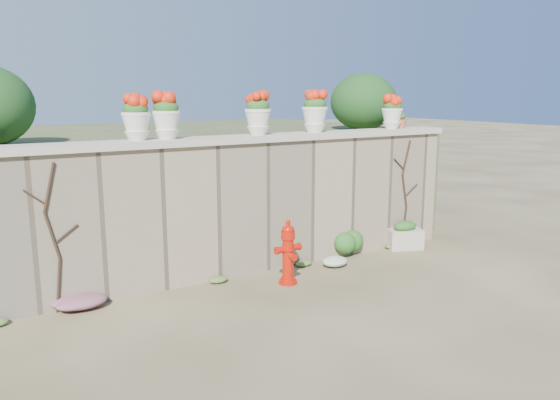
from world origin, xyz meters
TOP-DOWN VIEW (x-y plane):
  - ground at (0.00, 0.00)m, footprint 80.00×80.00m
  - stone_wall at (0.00, 1.80)m, footprint 8.00×0.40m
  - wall_cap at (0.00, 1.80)m, footprint 8.10×0.52m
  - raised_fill at (0.00, 5.00)m, footprint 9.00×6.00m
  - back_shrub_right at (3.40, 3.00)m, footprint 1.30×1.30m
  - vine_left at (-2.67, 1.58)m, footprint 0.60×0.04m
  - vine_right at (3.23, 1.58)m, footprint 0.60×0.04m
  - fire_hydrant at (0.36, 0.95)m, footprint 0.41×0.29m
  - planter_box at (3.10, 1.41)m, footprint 0.69×0.55m
  - green_shrub at (1.95, 1.55)m, footprint 0.59×0.53m
  - magenta_clump at (-2.48, 1.52)m, footprint 0.91×0.61m
  - white_flowers at (1.45, 1.15)m, footprint 0.56×0.45m
  - urn_pot_1 at (-1.50, 1.80)m, footprint 0.38×0.38m
  - urn_pot_2 at (-1.08, 1.80)m, footprint 0.40×0.40m
  - urn_pot_3 at (0.35, 1.80)m, footprint 0.40×0.40m
  - urn_pot_4 at (1.39, 1.80)m, footprint 0.42×0.42m
  - urn_pot_5 at (3.05, 1.80)m, footprint 0.37×0.37m
  - terracotta_pot at (3.25, 1.80)m, footprint 0.22×0.22m

SIDE VIEW (x-z plane):
  - ground at x=0.00m, z-range 0.00..0.00m
  - white_flowers at x=1.45m, z-range 0.00..0.20m
  - magenta_clump at x=-2.48m, z-range 0.00..0.24m
  - planter_box at x=3.10m, z-range -0.02..0.48m
  - green_shrub at x=1.95m, z-range 0.00..0.56m
  - fire_hydrant at x=0.36m, z-range 0.00..0.95m
  - vine_left at x=-2.67m, z-range 0.04..1.94m
  - vine_right at x=3.23m, z-range 0.04..1.94m
  - stone_wall at x=0.00m, z-range 0.00..2.00m
  - raised_fill at x=0.00m, z-range 0.00..2.00m
  - wall_cap at x=0.00m, z-range 2.00..2.10m
  - terracotta_pot at x=3.25m, z-range 2.09..2.36m
  - urn_pot_5 at x=3.05m, z-range 2.10..2.67m
  - urn_pot_1 at x=-1.50m, z-range 2.10..2.70m
  - urn_pot_2 at x=-1.08m, z-range 2.10..2.72m
  - urn_pot_3 at x=0.35m, z-range 2.10..2.72m
  - urn_pot_4 at x=1.39m, z-range 2.10..2.75m
  - back_shrub_right at x=3.40m, z-range 2.00..3.10m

